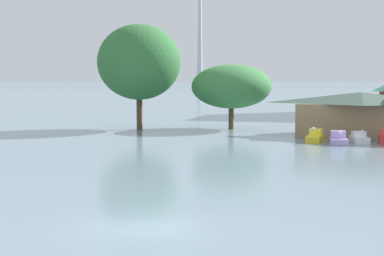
% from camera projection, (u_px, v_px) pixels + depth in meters
% --- Properties ---
extents(ground_plane, '(2000.00, 2000.00, 0.00)m').
position_uv_depth(ground_plane, '(142.00, 227.00, 24.08)').
color(ground_plane, gray).
extents(pedal_boat_yellow, '(1.89, 3.09, 1.64)m').
position_uv_depth(pedal_boat_yellow, '(315.00, 137.00, 56.42)').
color(pedal_boat_yellow, yellow).
rests_on(pedal_boat_yellow, ground).
extents(pedal_boat_lavender, '(1.88, 3.05, 1.42)m').
position_uv_depth(pedal_boat_lavender, '(338.00, 139.00, 54.54)').
color(pedal_boat_lavender, '#B299D8').
rests_on(pedal_boat_lavender, ground).
extents(pedal_boat_white, '(2.04, 2.90, 1.42)m').
position_uv_depth(pedal_boat_white, '(359.00, 138.00, 55.53)').
color(pedal_boat_white, white).
rests_on(pedal_boat_white, ground).
extents(boathouse, '(15.01, 8.17, 4.96)m').
position_uv_depth(boathouse, '(360.00, 113.00, 61.80)').
color(boathouse, '#9E7F5B').
rests_on(boathouse, ground).
extents(shoreline_tree_tall_left, '(10.52, 10.52, 13.29)m').
position_uv_depth(shoreline_tree_tall_left, '(139.00, 62.00, 69.86)').
color(shoreline_tree_tall_left, brown).
rests_on(shoreline_tree_tall_left, ground).
extents(shoreline_tree_mid, '(10.20, 10.20, 8.26)m').
position_uv_depth(shoreline_tree_mid, '(231.00, 87.00, 70.39)').
color(shoreline_tree_mid, brown).
rests_on(shoreline_tree_mid, ground).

